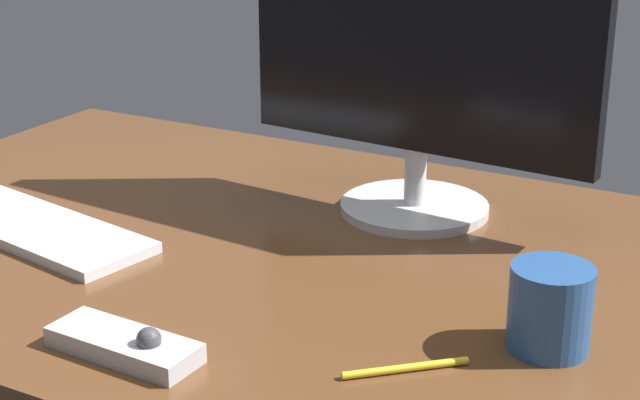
# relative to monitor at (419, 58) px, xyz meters

# --- Properties ---
(desk) EXTENTS (1.40, 0.84, 0.02)m
(desk) POSITION_rel_monitor_xyz_m (-0.07, -0.20, -0.23)
(desk) COLOR brown
(desk) RESTS_ON ground
(monitor) EXTENTS (0.51, 0.21, 0.41)m
(monitor) POSITION_rel_monitor_xyz_m (0.00, 0.00, 0.00)
(monitor) COLOR silver
(monitor) RESTS_ON desk
(keyboard) EXTENTS (0.47, 0.20, 0.01)m
(keyboard) POSITION_rel_monitor_xyz_m (-0.46, -0.31, -0.21)
(keyboard) COLOR silver
(keyboard) RESTS_ON desk
(media_remote) EXTENTS (0.17, 0.07, 0.04)m
(media_remote) POSITION_rel_monitor_xyz_m (-0.09, -0.52, -0.21)
(media_remote) COLOR #B7B7BC
(media_remote) RESTS_ON desk
(coffee_mug) EXTENTS (0.09, 0.09, 0.09)m
(coffee_mug) POSITION_rel_monitor_xyz_m (0.28, -0.30, -0.17)
(coffee_mug) COLOR #28518C
(coffee_mug) RESTS_ON desk
(pen) EXTENTS (0.10, 0.09, 0.01)m
(pen) POSITION_rel_monitor_xyz_m (0.17, -0.41, -0.21)
(pen) COLOR yellow
(pen) RESTS_ON desk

